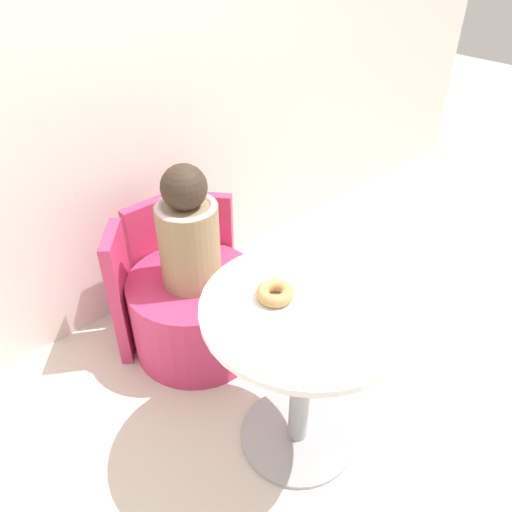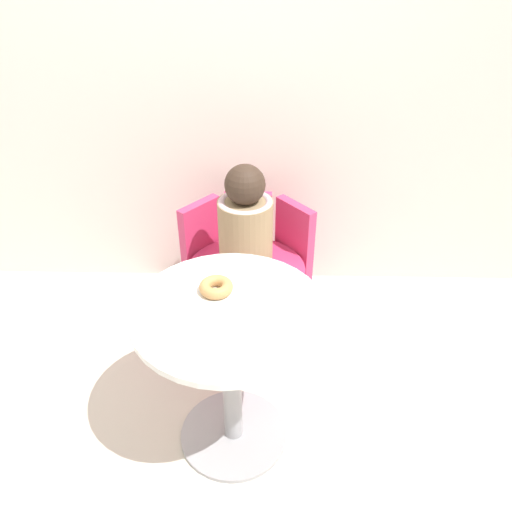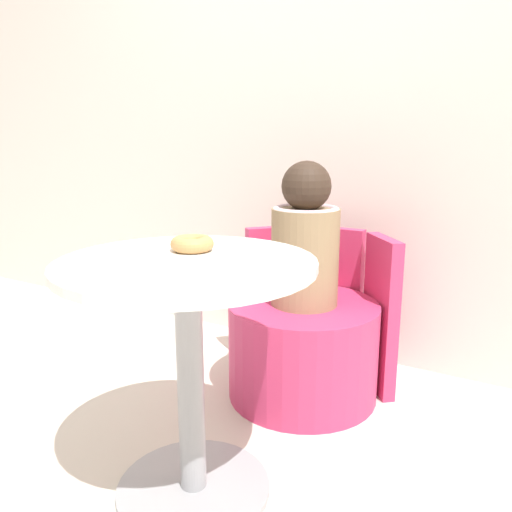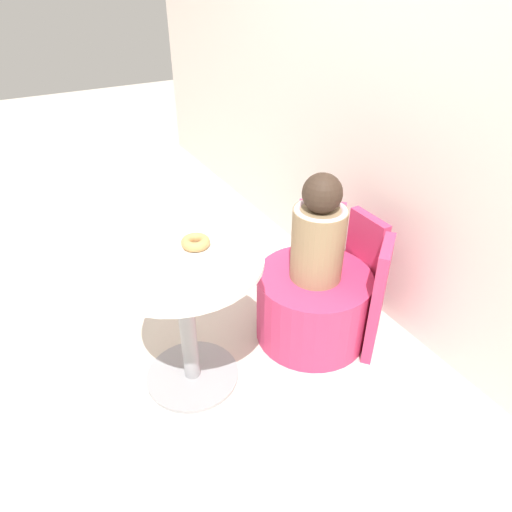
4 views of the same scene
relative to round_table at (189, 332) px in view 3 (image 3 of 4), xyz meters
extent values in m
plane|color=beige|center=(-0.08, 0.04, -0.49)|extent=(12.00, 12.00, 0.00)
cube|color=silver|center=(-0.08, 1.17, 0.71)|extent=(6.00, 0.06, 2.40)
cylinder|color=#99999E|center=(0.00, 0.00, -0.48)|extent=(0.44, 0.44, 0.02)
cylinder|color=#99999E|center=(0.00, 0.00, -0.15)|extent=(0.07, 0.07, 0.65)
cylinder|color=white|center=(0.00, 0.00, 0.19)|extent=(0.69, 0.69, 0.02)
cylinder|color=#C63360|center=(0.03, 0.68, -0.30)|extent=(0.58, 0.58, 0.38)
cube|color=#C63360|center=(0.03, 0.99, -0.17)|extent=(0.25, 0.05, 0.63)
cube|color=#C63360|center=(0.27, 0.88, -0.17)|extent=(0.20, 0.22, 0.63)
cube|color=#C63360|center=(-0.21, 0.88, -0.17)|extent=(0.20, 0.22, 0.63)
cylinder|color=#937A56|center=(0.03, 0.68, 0.08)|extent=(0.26, 0.26, 0.37)
torus|color=beige|center=(0.03, 0.68, 0.25)|extent=(0.25, 0.25, 0.04)
sphere|color=#38281E|center=(0.03, 0.68, 0.34)|extent=(0.18, 0.18, 0.18)
torus|color=tan|center=(-0.05, 0.09, 0.22)|extent=(0.12, 0.12, 0.04)
camera|label=1|loc=(-0.92, -0.76, 1.24)|focal=35.00mm
camera|label=2|loc=(0.12, -1.32, 1.31)|focal=35.00mm
camera|label=3|loc=(0.80, -1.00, 0.50)|focal=35.00mm
camera|label=4|loc=(1.49, -0.49, 1.22)|focal=32.00mm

